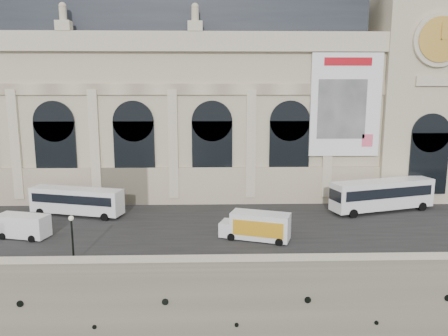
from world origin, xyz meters
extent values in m
cube|color=gray|center=(0.00, 35.00, 3.00)|extent=(160.00, 70.00, 6.00)
cube|color=#2D2D2D|center=(0.00, 14.00, 6.03)|extent=(160.00, 24.00, 0.06)
cube|color=gray|center=(0.00, 0.60, 6.55)|extent=(160.00, 1.20, 1.10)
cube|color=beige|center=(0.00, 0.60, 7.15)|extent=(160.00, 1.40, 0.12)
cube|color=#BCAE91|center=(-6.00, 31.00, 17.00)|extent=(68.00, 18.00, 22.00)
cube|color=beige|center=(-6.00, 21.85, 8.50)|extent=(68.60, 0.40, 5.00)
cube|color=beige|center=(-6.00, 21.70, 26.80)|extent=(69.00, 0.80, 2.40)
cube|color=beige|center=(-6.00, 21.85, 21.00)|extent=(68.00, 0.30, 1.40)
cube|color=#242A30|center=(-6.00, 31.00, 31.00)|extent=(64.00, 15.00, 6.00)
cube|color=beige|center=(-19.00, 21.75, 14.00)|extent=(1.20, 0.50, 14.00)
cube|color=black|center=(-14.00, 21.82, 12.50)|extent=(5.20, 0.25, 9.00)
cylinder|color=black|center=(-14.00, 21.82, 17.00)|extent=(5.20, 0.25, 5.20)
cube|color=beige|center=(-9.00, 21.75, 14.00)|extent=(1.20, 0.50, 14.00)
cube|color=black|center=(-4.00, 21.82, 12.50)|extent=(5.20, 0.25, 9.00)
cylinder|color=black|center=(-4.00, 21.82, 17.00)|extent=(5.20, 0.25, 5.20)
cube|color=beige|center=(1.00, 21.75, 14.00)|extent=(1.20, 0.50, 14.00)
cube|color=black|center=(6.00, 21.82, 12.50)|extent=(5.20, 0.25, 9.00)
cylinder|color=black|center=(6.00, 21.82, 17.00)|extent=(5.20, 0.25, 5.20)
cube|color=beige|center=(11.00, 21.75, 14.00)|extent=(1.20, 0.50, 14.00)
cube|color=black|center=(16.00, 21.82, 12.50)|extent=(5.20, 0.25, 9.00)
cylinder|color=black|center=(16.00, 21.82, 17.00)|extent=(5.20, 0.25, 5.20)
cube|color=beige|center=(21.00, 21.75, 14.00)|extent=(1.20, 0.50, 14.00)
cube|color=white|center=(23.00, 21.55, 19.00)|extent=(9.00, 0.35, 13.00)
cube|color=#B00B16|center=(23.00, 21.35, 24.40)|extent=(6.00, 0.06, 1.00)
cube|color=gray|center=(22.50, 21.35, 18.50)|extent=(6.20, 0.06, 7.50)
cube|color=#EB5375|center=(26.00, 21.35, 14.50)|extent=(1.40, 0.06, 1.60)
cube|color=#BCAE91|center=(34.00, 28.00, 21.00)|extent=(12.00, 14.00, 30.00)
cylinder|color=beige|center=(34.00, 20.75, 27.00)|extent=(6.60, 0.50, 6.60)
cylinder|color=black|center=(34.00, 20.45, 27.00)|extent=(5.40, 0.15, 5.40)
cylinder|color=gold|center=(34.00, 20.38, 27.00)|extent=(5.50, 0.06, 5.50)
cube|color=gold|center=(34.00, 20.30, 27.90)|extent=(0.14, 0.05, 2.00)
cube|color=gold|center=(34.60, 20.30, 27.00)|extent=(1.40, 0.05, 0.14)
cube|color=black|center=(34.00, 20.85, 11.50)|extent=(5.00, 0.25, 8.00)
cube|color=white|center=(-10.29, 17.18, 7.90)|extent=(11.61, 5.30, 2.94)
cube|color=black|center=(-15.80, 18.69, 8.18)|extent=(0.65, 2.13, 1.14)
cube|color=black|center=(-10.61, 16.00, 8.28)|extent=(10.09, 2.83, 1.04)
cube|color=black|center=(-9.97, 18.36, 8.28)|extent=(10.09, 2.83, 1.04)
cylinder|color=black|center=(-14.72, 17.16, 6.47)|extent=(0.99, 0.53, 0.95)
cylinder|color=black|center=(-14.10, 19.45, 6.47)|extent=(0.99, 0.53, 0.95)
cylinder|color=black|center=(-6.48, 14.91, 6.47)|extent=(0.99, 0.53, 0.95)
cylinder|color=black|center=(-5.86, 17.20, 6.47)|extent=(0.99, 0.53, 0.95)
cube|color=white|center=(27.04, 17.93, 8.23)|extent=(13.60, 6.44, 3.45)
cube|color=black|center=(20.62, 16.04, 8.56)|extent=(0.80, 2.48, 1.34)
cube|color=black|center=(27.45, 16.56, 8.67)|extent=(11.77, 3.53, 1.22)
cube|color=black|center=(26.64, 19.31, 8.67)|extent=(11.77, 3.53, 1.22)
cylinder|color=black|center=(22.63, 15.18, 6.56)|extent=(1.16, 0.63, 1.11)
cylinder|color=black|center=(21.85, 17.85, 6.56)|extent=(1.16, 0.63, 1.11)
cylinder|color=black|center=(32.24, 18.01, 6.56)|extent=(1.16, 0.63, 1.11)
cylinder|color=black|center=(31.45, 20.68, 6.56)|extent=(1.16, 0.63, 1.11)
cube|color=white|center=(-13.43, 9.41, 7.32)|extent=(5.62, 3.30, 2.25)
cube|color=white|center=(-15.48, 9.94, 6.98)|extent=(1.94, 2.36, 1.56)
cube|color=black|center=(-16.01, 10.07, 7.52)|extent=(0.50, 1.72, 0.78)
cylinder|color=black|center=(-15.32, 8.84, 6.37)|extent=(0.78, 0.42, 0.74)
cylinder|color=black|center=(-14.81, 10.83, 6.37)|extent=(0.78, 0.42, 0.74)
cylinder|color=black|center=(-12.05, 8.00, 6.37)|extent=(0.78, 0.42, 0.74)
cylinder|color=black|center=(-11.54, 9.99, 6.37)|extent=(0.78, 0.42, 0.74)
cube|color=white|center=(10.82, 8.08, 7.52)|extent=(6.28, 4.04, 2.64)
cube|color=orange|center=(10.44, 6.99, 7.52)|extent=(4.82, 1.72, 1.56)
cube|color=#B00B16|center=(10.44, 6.99, 7.52)|extent=(2.78, 1.00, 0.59)
cube|color=white|center=(7.68, 9.17, 6.93)|extent=(2.18, 2.54, 1.47)
cylinder|color=black|center=(7.86, 7.91, 6.39)|extent=(0.83, 0.51, 0.78)
cylinder|color=black|center=(8.60, 10.04, 6.39)|extent=(0.83, 0.51, 0.78)
cylinder|color=black|center=(12.48, 6.31, 6.39)|extent=(0.83, 0.51, 0.78)
cylinder|color=black|center=(13.22, 8.44, 6.39)|extent=(0.83, 0.51, 0.78)
cylinder|color=black|center=(-6.17, 2.43, 6.20)|extent=(0.45, 0.45, 0.41)
cylinder|color=black|center=(-6.17, 2.43, 8.04)|extent=(0.16, 0.16, 4.08)
sphere|color=beige|center=(-6.17, 2.43, 10.18)|extent=(0.45, 0.45, 0.45)
camera|label=1|loc=(5.98, -33.96, 21.29)|focal=35.00mm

